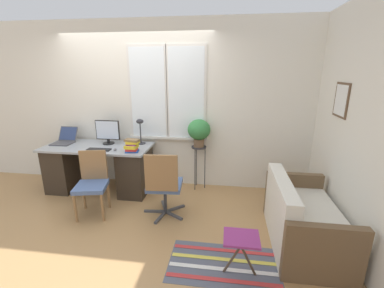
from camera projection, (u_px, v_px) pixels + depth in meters
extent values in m
plane|color=tan|center=(125.00, 202.00, 3.90)|extent=(14.00, 14.00, 0.00)
cube|color=white|center=(138.00, 106.00, 4.29)|extent=(9.00, 0.06, 2.70)
cube|color=silver|center=(148.00, 93.00, 4.17)|extent=(0.64, 0.02, 1.50)
cube|color=white|center=(148.00, 93.00, 4.16)|extent=(0.57, 0.01, 1.43)
cube|color=silver|center=(186.00, 94.00, 4.09)|extent=(0.64, 0.02, 1.50)
cube|color=white|center=(186.00, 94.00, 4.08)|extent=(0.57, 0.01, 1.43)
cube|color=silver|center=(168.00, 138.00, 4.34)|extent=(1.32, 0.11, 0.04)
cube|color=white|center=(340.00, 120.00, 3.14)|extent=(0.06, 9.00, 2.70)
cube|color=brown|center=(341.00, 100.00, 3.04)|extent=(0.02, 0.36, 0.41)
cube|color=white|center=(341.00, 100.00, 3.04)|extent=(0.01, 0.31, 0.36)
cube|color=#9EA3A8|center=(98.00, 147.00, 4.12)|extent=(1.70, 0.73, 0.03)
cube|color=#33281E|center=(66.00, 167.00, 4.30)|extent=(0.40, 0.65, 0.73)
cube|color=#33281E|center=(136.00, 171.00, 4.14)|extent=(0.40, 0.65, 0.73)
cube|color=#4C4C51|center=(62.00, 143.00, 4.22)|extent=(0.31, 0.25, 0.02)
cube|color=#4C4C51|center=(68.00, 134.00, 4.37)|extent=(0.31, 0.13, 0.23)
cube|color=navy|center=(68.00, 134.00, 4.36)|extent=(0.28, 0.11, 0.20)
cylinder|color=black|center=(109.00, 143.00, 4.24)|extent=(0.19, 0.19, 0.02)
cylinder|color=black|center=(108.00, 141.00, 4.22)|extent=(0.04, 0.04, 0.07)
cube|color=black|center=(108.00, 130.00, 4.18)|extent=(0.40, 0.02, 0.32)
cube|color=silver|center=(107.00, 130.00, 4.16)|extent=(0.38, 0.01, 0.29)
cube|color=black|center=(99.00, 150.00, 3.90)|extent=(0.36, 0.12, 0.02)
ellipsoid|color=slate|center=(115.00, 150.00, 3.87)|extent=(0.04, 0.07, 0.03)
cylinder|color=#2D2D33|center=(141.00, 143.00, 4.24)|extent=(0.15, 0.15, 0.01)
cylinder|color=#2D2D33|center=(141.00, 133.00, 4.19)|extent=(0.02, 0.02, 0.34)
ellipsoid|color=#2D2D33|center=(140.00, 121.00, 4.13)|extent=(0.12, 0.12, 0.08)
cube|color=#2851B2|center=(132.00, 151.00, 3.82)|extent=(0.21, 0.17, 0.03)
cube|color=red|center=(132.00, 149.00, 3.81)|extent=(0.18, 0.16, 0.03)
cube|color=yellow|center=(131.00, 147.00, 3.80)|extent=(0.18, 0.17, 0.04)
cube|color=purple|center=(132.00, 144.00, 3.80)|extent=(0.15, 0.12, 0.02)
cube|color=yellow|center=(133.00, 142.00, 3.79)|extent=(0.19, 0.15, 0.04)
cube|color=olive|center=(132.00, 140.00, 3.78)|extent=(0.22, 0.15, 0.03)
cylinder|color=olive|center=(75.00, 208.00, 3.34)|extent=(0.04, 0.04, 0.42)
cylinder|color=olive|center=(102.00, 207.00, 3.36)|extent=(0.04, 0.04, 0.42)
cylinder|color=olive|center=(84.00, 195.00, 3.67)|extent=(0.04, 0.04, 0.42)
cylinder|color=olive|center=(109.00, 194.00, 3.69)|extent=(0.04, 0.04, 0.42)
cube|color=#4C6699|center=(91.00, 187.00, 3.46)|extent=(0.47, 0.46, 0.06)
cube|color=olive|center=(94.00, 165.00, 3.59)|extent=(0.36, 0.11, 0.42)
cube|color=#47474C|center=(155.00, 211.00, 3.62)|extent=(0.31, 0.06, 0.03)
cube|color=#47474C|center=(161.00, 217.00, 3.47)|extent=(0.11, 0.31, 0.03)
cube|color=#47474C|center=(174.00, 215.00, 3.52)|extent=(0.28, 0.19, 0.03)
cube|color=#47474C|center=(175.00, 209.00, 3.69)|extent=(0.26, 0.23, 0.03)
cube|color=#47474C|center=(164.00, 206.00, 3.75)|extent=(0.15, 0.30, 0.03)
cylinder|color=#333338|center=(165.00, 199.00, 3.55)|extent=(0.04, 0.04, 0.37)
cube|color=#4C6699|center=(165.00, 185.00, 3.49)|extent=(0.49, 0.47, 0.06)
cube|color=olive|center=(161.00, 173.00, 3.20)|extent=(0.42, 0.07, 0.48)
cube|color=white|center=(304.00, 226.00, 2.94)|extent=(0.72, 1.11, 0.43)
cube|color=white|center=(282.00, 194.00, 2.87)|extent=(0.16, 1.11, 0.33)
cube|color=brown|center=(323.00, 255.00, 2.34)|extent=(0.72, 0.09, 0.62)
cube|color=brown|center=(293.00, 194.00, 3.48)|extent=(0.72, 0.09, 0.62)
cylinder|color=#333338|center=(199.00, 147.00, 4.18)|extent=(0.24, 0.24, 0.02)
cylinder|color=#333338|center=(205.00, 168.00, 4.27)|extent=(0.01, 0.01, 0.71)
cylinder|color=#333338|center=(196.00, 166.00, 4.37)|extent=(0.01, 0.01, 0.71)
cylinder|color=#333338|center=(195.00, 170.00, 4.20)|extent=(0.01, 0.01, 0.71)
cylinder|color=brown|center=(199.00, 143.00, 4.16)|extent=(0.17, 0.17, 0.13)
ellipsoid|color=#388442|center=(199.00, 130.00, 4.10)|extent=(0.37, 0.37, 0.33)
cube|color=#565B6B|center=(223.00, 264.00, 2.65)|extent=(1.13, 0.64, 0.01)
cube|color=#C63838|center=(223.00, 280.00, 2.45)|extent=(1.11, 0.05, 0.00)
cube|color=white|center=(223.00, 269.00, 2.58)|extent=(1.11, 0.05, 0.00)
cube|color=#DBCC4C|center=(224.00, 259.00, 2.72)|extent=(1.11, 0.05, 0.00)
cube|color=#C63838|center=(224.00, 250.00, 2.85)|extent=(1.11, 0.05, 0.00)
cube|color=#93337A|center=(241.00, 238.00, 2.43)|extent=(0.34, 0.29, 0.02)
cylinder|color=#4C3D2D|center=(234.00, 256.00, 2.49)|extent=(0.21, 0.02, 0.41)
cylinder|color=#4C3D2D|center=(247.00, 257.00, 2.48)|extent=(0.21, 0.02, 0.41)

